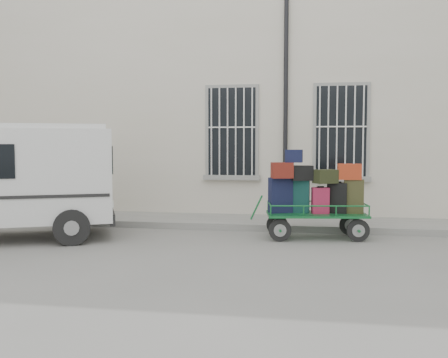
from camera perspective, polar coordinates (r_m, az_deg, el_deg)
ground at (r=9.86m, az=0.60°, el=-7.32°), size 80.00×80.00×0.00m
building at (r=15.16m, az=3.86°, el=8.02°), size 24.00×5.15×6.00m
sidewalk at (r=11.99m, az=2.24°, el=-4.93°), size 24.00×1.70×0.15m
luggage_cart at (r=10.37m, az=10.29°, el=-1.90°), size 2.40×1.18×1.82m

